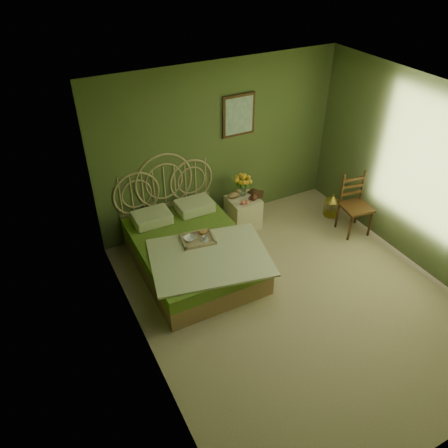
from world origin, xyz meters
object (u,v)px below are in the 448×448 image
nightstand (243,207)px  birdcage (332,206)px  bed (192,249)px  chair (353,200)px

nightstand → birdcage: nightstand is taller
bed → nightstand: bed is taller
chair → birdcage: (0.00, 0.45, -0.36)m
bed → chair: 2.68m
bed → nightstand: size_ratio=2.34×
nightstand → chair: 1.74m
bed → birdcage: size_ratio=5.89×
bed → nightstand: (1.16, 0.56, 0.04)m
chair → birdcage: 0.57m
bed → nightstand: bearing=25.8°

